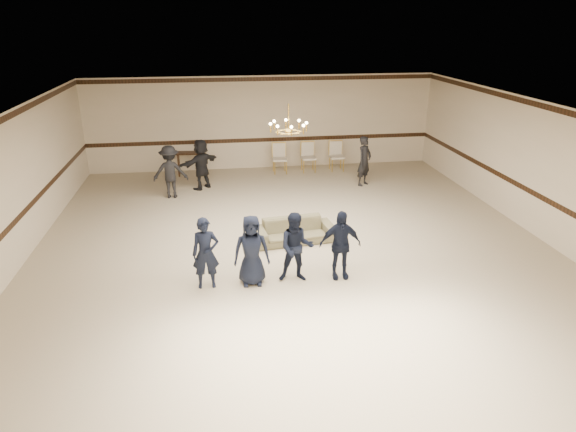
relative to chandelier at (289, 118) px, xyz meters
name	(u,v)px	position (x,y,z in m)	size (l,w,h in m)	color
room	(295,184)	(0.00, -1.00, -1.28)	(12.01, 14.01, 3.21)	#B2A889
chair_rail	(263,140)	(0.00, 5.99, -1.88)	(12.00, 0.02, 0.14)	black
crown_molding	(262,79)	(0.00, 5.99, 0.21)	(12.00, 0.02, 0.14)	black
chandelier	(289,118)	(0.00, 0.00, 0.00)	(0.94, 0.94, 0.89)	gold
boy_a	(206,253)	(-2.01, -2.43, -2.14)	(0.53, 0.35, 1.46)	black
boy_b	(252,250)	(-1.11, -2.43, -2.14)	(0.71, 0.46, 1.46)	black
boy_c	(296,248)	(-0.21, -2.43, -2.14)	(0.71, 0.55, 1.46)	black
boy_d	(340,245)	(0.69, -2.43, -2.14)	(0.86, 0.36, 1.46)	black
settee	(295,231)	(0.07, -0.53, -2.60)	(1.88, 0.74, 0.55)	#6C6848
adult_left	(170,172)	(-3.04, 3.19, -2.09)	(1.02, 0.58, 1.57)	black
adult_mid	(201,164)	(-2.14, 3.89, -2.09)	(1.46, 0.46, 1.57)	black
adult_right	(364,161)	(2.96, 3.49, -2.09)	(0.57, 0.38, 1.57)	black
banquet_chair_left	(280,159)	(0.49, 5.21, -2.37)	(0.49, 0.49, 1.00)	beige
banquet_chair_mid	(309,158)	(1.49, 5.21, -2.37)	(0.49, 0.49, 1.00)	beige
banquet_chair_right	(337,156)	(2.49, 5.21, -2.37)	(0.49, 0.49, 1.00)	beige
console_table	(192,164)	(-2.51, 5.41, -2.48)	(0.95, 0.40, 0.80)	#341F11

